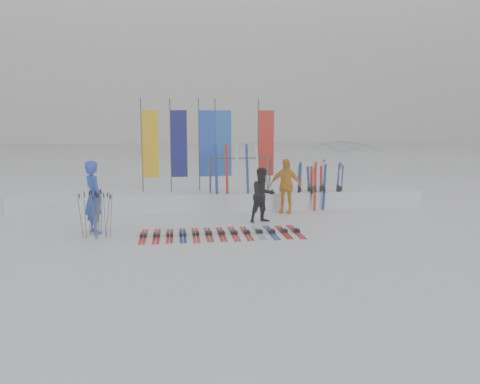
{
  "coord_description": "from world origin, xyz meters",
  "views": [
    {
      "loc": [
        -1.6,
        -11.54,
        2.94
      ],
      "look_at": [
        0.2,
        1.6,
        1.0
      ],
      "focal_mm": 35.0,
      "sensor_mm": 36.0,
      "label": 1
    }
  ],
  "objects": [
    {
      "name": "pole_cluster",
      "position": [
        -3.68,
        0.84,
        0.6
      ],
      "size": [
        0.91,
        0.84,
        1.25
      ],
      "color": "#595B60",
      "rests_on": "ground"
    },
    {
      "name": "ground",
      "position": [
        0.0,
        0.0,
        0.0
      ],
      "size": [
        120.0,
        120.0,
        0.0
      ],
      "primitive_type": "plane",
      "color": "white",
      "rests_on": "ground"
    },
    {
      "name": "ski_rack",
      "position": [
        0.54,
        4.2,
        1.38
      ],
      "size": [
        2.04,
        0.8,
        1.23
      ],
      "color": "#383A3F",
      "rests_on": "ground"
    },
    {
      "name": "feather_flags",
      "position": [
        -0.59,
        4.85,
        2.24
      ],
      "size": [
        4.63,
        0.1,
        3.2
      ],
      "color": "#383A3F",
      "rests_on": "ground"
    },
    {
      "name": "person_yellow",
      "position": [
        1.97,
        3.41,
        0.91
      ],
      "size": [
        1.15,
        0.85,
        1.81
      ],
      "primitive_type": "imported",
      "rotation": [
        0.0,
        0.0,
        -0.43
      ],
      "color": "orange",
      "rests_on": "ground"
    },
    {
      "name": "upright_skis",
      "position": [
        3.33,
        4.03,
        0.78
      ],
      "size": [
        1.66,
        0.82,
        1.68
      ],
      "color": "silver",
      "rests_on": "ground"
    },
    {
      "name": "person_blue",
      "position": [
        -3.81,
        1.27,
        0.98
      ],
      "size": [
        0.75,
        0.85,
        1.97
      ],
      "primitive_type": "imported",
      "rotation": [
        0.0,
        0.0,
        2.06
      ],
      "color": "blue",
      "rests_on": "ground"
    },
    {
      "name": "snow_bank",
      "position": [
        0.0,
        4.6,
        0.3
      ],
      "size": [
        14.0,
        1.6,
        0.6
      ],
      "primitive_type": "cube",
      "color": "white",
      "rests_on": "ground"
    },
    {
      "name": "person_black",
      "position": [
        0.95,
        2.05,
        0.82
      ],
      "size": [
        0.96,
        0.85,
        1.64
      ],
      "primitive_type": "imported",
      "rotation": [
        0.0,
        0.0,
        0.33
      ],
      "color": "black",
      "rests_on": "ground"
    },
    {
      "name": "ski_row",
      "position": [
        -0.43,
        0.65,
        0.03
      ],
      "size": [
        4.27,
        1.69,
        0.07
      ],
      "color": "red",
      "rests_on": "ground"
    },
    {
      "name": "tent_canopy",
      "position": [
        4.8,
        5.71,
        1.2
      ],
      "size": [
        3.5,
        3.52,
        2.41
      ],
      "primitive_type": "imported",
      "rotation": [
        0.0,
        0.0,
        -0.43
      ],
      "color": "white",
      "rests_on": "ground"
    }
  ]
}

